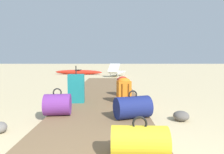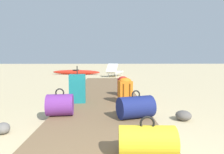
{
  "view_description": "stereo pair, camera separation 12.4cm",
  "coord_description": "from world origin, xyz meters",
  "px_view_note": "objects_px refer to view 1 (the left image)",
  "views": [
    {
      "loc": [
        0.25,
        -0.95,
        1.15
      ],
      "look_at": [
        0.25,
        4.96,
        0.55
      ],
      "focal_mm": 30.94,
      "sensor_mm": 36.0,
      "label": 1
    },
    {
      "loc": [
        0.13,
        -0.95,
        1.15
      ],
      "look_at": [
        0.25,
        4.96,
        0.55
      ],
      "focal_mm": 30.94,
      "sensor_mm": 36.0,
      "label": 2
    }
  ],
  "objects_px": {
    "duffel_bag_navy": "(133,107)",
    "suitcase_teal": "(76,88)",
    "duffel_bag_yellow": "(139,141)",
    "lounge_chair": "(116,71)",
    "backpack_orange": "(124,90)",
    "duffel_bag_purple": "(58,104)",
    "kayak": "(78,72)",
    "backpack_red": "(123,85)"
  },
  "relations": [
    {
      "from": "duffel_bag_navy",
      "to": "suitcase_teal",
      "type": "distance_m",
      "value": 1.71
    },
    {
      "from": "duffel_bag_yellow",
      "to": "lounge_chair",
      "type": "xyz_separation_m",
      "value": [
        -0.03,
        9.57,
        0.08
      ]
    },
    {
      "from": "backpack_orange",
      "to": "lounge_chair",
      "type": "distance_m",
      "value": 7.07
    },
    {
      "from": "backpack_orange",
      "to": "suitcase_teal",
      "type": "height_order",
      "value": "suitcase_teal"
    },
    {
      "from": "duffel_bag_purple",
      "to": "lounge_chair",
      "type": "bearing_deg",
      "value": 80.97
    },
    {
      "from": "duffel_bag_purple",
      "to": "kayak",
      "type": "distance_m",
      "value": 9.6
    },
    {
      "from": "backpack_orange",
      "to": "kayak",
      "type": "relative_size",
      "value": 0.18
    },
    {
      "from": "duffel_bag_purple",
      "to": "backpack_red",
      "type": "bearing_deg",
      "value": 54.96
    },
    {
      "from": "backpack_orange",
      "to": "suitcase_teal",
      "type": "bearing_deg",
      "value": 177.94
    },
    {
      "from": "lounge_chair",
      "to": "duffel_bag_navy",
      "type": "bearing_deg",
      "value": -89.3
    },
    {
      "from": "backpack_red",
      "to": "kayak",
      "type": "height_order",
      "value": "backpack_red"
    },
    {
      "from": "backpack_red",
      "to": "kayak",
      "type": "distance_m",
      "value": 8.07
    },
    {
      "from": "duffel_bag_yellow",
      "to": "backpack_red",
      "type": "xyz_separation_m",
      "value": [
        0.0,
        3.39,
        0.11
      ]
    },
    {
      "from": "backpack_orange",
      "to": "backpack_red",
      "type": "relative_size",
      "value": 1.1
    },
    {
      "from": "duffel_bag_navy",
      "to": "kayak",
      "type": "xyz_separation_m",
      "value": [
        -2.65,
        9.69,
        -0.12
      ]
    },
    {
      "from": "duffel_bag_purple",
      "to": "backpack_red",
      "type": "distance_m",
      "value": 2.29
    },
    {
      "from": "duffel_bag_navy",
      "to": "backpack_orange",
      "type": "height_order",
      "value": "backpack_orange"
    },
    {
      "from": "duffel_bag_navy",
      "to": "suitcase_teal",
      "type": "xyz_separation_m",
      "value": [
        -1.22,
        1.2,
        0.14
      ]
    },
    {
      "from": "lounge_chair",
      "to": "kayak",
      "type": "relative_size",
      "value": 0.5
    },
    {
      "from": "duffel_bag_navy",
      "to": "backpack_orange",
      "type": "bearing_deg",
      "value": 94.17
    },
    {
      "from": "lounge_chair",
      "to": "kayak",
      "type": "xyz_separation_m",
      "value": [
        -2.55,
        1.46,
        -0.17
      ]
    },
    {
      "from": "duffel_bag_yellow",
      "to": "backpack_red",
      "type": "distance_m",
      "value": 3.39
    },
    {
      "from": "backpack_red",
      "to": "kayak",
      "type": "bearing_deg",
      "value": 108.65
    },
    {
      "from": "duffel_bag_navy",
      "to": "suitcase_teal",
      "type": "height_order",
      "value": "suitcase_teal"
    },
    {
      "from": "backpack_red",
      "to": "backpack_orange",
      "type": "bearing_deg",
      "value": -91.05
    },
    {
      "from": "duffel_bag_purple",
      "to": "lounge_chair",
      "type": "distance_m",
      "value": 8.15
    },
    {
      "from": "suitcase_teal",
      "to": "kayak",
      "type": "relative_size",
      "value": 0.27
    },
    {
      "from": "duffel_bag_purple",
      "to": "lounge_chair",
      "type": "xyz_separation_m",
      "value": [
        1.28,
        8.05,
        0.05
      ]
    },
    {
      "from": "backpack_orange",
      "to": "lounge_chair",
      "type": "bearing_deg",
      "value": 90.13
    },
    {
      "from": "suitcase_teal",
      "to": "duffel_bag_yellow",
      "type": "bearing_deg",
      "value": -65.75
    },
    {
      "from": "duffel_bag_navy",
      "to": "suitcase_teal",
      "type": "bearing_deg",
      "value": 135.43
    },
    {
      "from": "duffel_bag_navy",
      "to": "backpack_red",
      "type": "bearing_deg",
      "value": 91.91
    },
    {
      "from": "suitcase_teal",
      "to": "kayak",
      "type": "xyz_separation_m",
      "value": [
        -1.43,
        8.49,
        -0.26
      ]
    },
    {
      "from": "duffel_bag_purple",
      "to": "backpack_red",
      "type": "xyz_separation_m",
      "value": [
        1.31,
        1.87,
        0.08
      ]
    },
    {
      "from": "duffel_bag_navy",
      "to": "lounge_chair",
      "type": "height_order",
      "value": "lounge_chair"
    },
    {
      "from": "backpack_orange",
      "to": "duffel_bag_purple",
      "type": "bearing_deg",
      "value": -142.77
    },
    {
      "from": "duffel_bag_navy",
      "to": "backpack_red",
      "type": "relative_size",
      "value": 1.3
    },
    {
      "from": "backpack_orange",
      "to": "suitcase_teal",
      "type": "relative_size",
      "value": 0.68
    },
    {
      "from": "lounge_chair",
      "to": "backpack_orange",
      "type": "bearing_deg",
      "value": -89.87
    },
    {
      "from": "duffel_bag_purple",
      "to": "suitcase_teal",
      "type": "relative_size",
      "value": 0.58
    },
    {
      "from": "duffel_bag_navy",
      "to": "duffel_bag_yellow",
      "type": "height_order",
      "value": "duffel_bag_navy"
    },
    {
      "from": "backpack_orange",
      "to": "backpack_red",
      "type": "xyz_separation_m",
      "value": [
        0.02,
        0.89,
        -0.03
      ]
    }
  ]
}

